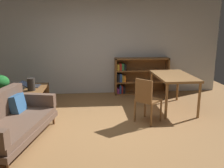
{
  "coord_description": "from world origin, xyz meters",
  "views": [
    {
      "loc": [
        -0.29,
        -4.16,
        1.89
      ],
      "look_at": [
        0.13,
        0.48,
        0.77
      ],
      "focal_mm": 38.95,
      "sensor_mm": 36.0,
      "label": 1
    }
  ],
  "objects_px": {
    "media_console": "(36,99)",
    "open_laptop": "(31,85)",
    "fabric_couch": "(6,120)",
    "dining_table": "(173,79)",
    "dining_chair_near": "(146,98)",
    "bookshelf": "(138,76)",
    "desk_speaker": "(31,84)"
  },
  "relations": [
    {
      "from": "media_console",
      "to": "open_laptop",
      "type": "relative_size",
      "value": 2.29
    },
    {
      "from": "fabric_couch",
      "to": "dining_table",
      "type": "relative_size",
      "value": 1.43
    },
    {
      "from": "media_console",
      "to": "fabric_couch",
      "type": "bearing_deg",
      "value": -94.34
    },
    {
      "from": "dining_table",
      "to": "media_console",
      "type": "bearing_deg",
      "value": 175.68
    },
    {
      "from": "media_console",
      "to": "dining_chair_near",
      "type": "relative_size",
      "value": 1.13
    },
    {
      "from": "dining_table",
      "to": "open_laptop",
      "type": "bearing_deg",
      "value": 173.41
    },
    {
      "from": "media_console",
      "to": "bookshelf",
      "type": "height_order",
      "value": "bookshelf"
    },
    {
      "from": "fabric_couch",
      "to": "desk_speaker",
      "type": "height_order",
      "value": "fabric_couch"
    },
    {
      "from": "fabric_couch",
      "to": "dining_chair_near",
      "type": "bearing_deg",
      "value": 14.07
    },
    {
      "from": "dining_chair_near",
      "to": "bookshelf",
      "type": "relative_size",
      "value": 0.59
    },
    {
      "from": "media_console",
      "to": "open_laptop",
      "type": "height_order",
      "value": "open_laptop"
    },
    {
      "from": "desk_speaker",
      "to": "bookshelf",
      "type": "height_order",
      "value": "bookshelf"
    },
    {
      "from": "dining_chair_near",
      "to": "bookshelf",
      "type": "bearing_deg",
      "value": 83.13
    },
    {
      "from": "fabric_couch",
      "to": "desk_speaker",
      "type": "bearing_deg",
      "value": 86.1
    },
    {
      "from": "fabric_couch",
      "to": "dining_chair_near",
      "type": "relative_size",
      "value": 2.17
    },
    {
      "from": "media_console",
      "to": "dining_table",
      "type": "distance_m",
      "value": 3.2
    },
    {
      "from": "open_laptop",
      "to": "dining_chair_near",
      "type": "distance_m",
      "value": 2.73
    },
    {
      "from": "fabric_couch",
      "to": "dining_table",
      "type": "height_order",
      "value": "fabric_couch"
    },
    {
      "from": "media_console",
      "to": "bookshelf",
      "type": "relative_size",
      "value": 0.67
    },
    {
      "from": "open_laptop",
      "to": "bookshelf",
      "type": "distance_m",
      "value": 2.92
    },
    {
      "from": "open_laptop",
      "to": "dining_table",
      "type": "height_order",
      "value": "dining_table"
    },
    {
      "from": "dining_table",
      "to": "bookshelf",
      "type": "height_order",
      "value": "bookshelf"
    },
    {
      "from": "fabric_couch",
      "to": "bookshelf",
      "type": "distance_m",
      "value": 3.93
    },
    {
      "from": "desk_speaker",
      "to": "bookshelf",
      "type": "xyz_separation_m",
      "value": [
        2.64,
        1.4,
        -0.15
      ]
    },
    {
      "from": "open_laptop",
      "to": "dining_table",
      "type": "xyz_separation_m",
      "value": [
        3.28,
        -0.38,
        0.18
      ]
    },
    {
      "from": "fabric_couch",
      "to": "media_console",
      "type": "bearing_deg",
      "value": 85.66
    },
    {
      "from": "media_console",
      "to": "dining_chair_near",
      "type": "height_order",
      "value": "dining_chair_near"
    },
    {
      "from": "media_console",
      "to": "desk_speaker",
      "type": "bearing_deg",
      "value": -96.95
    },
    {
      "from": "fabric_couch",
      "to": "dining_table",
      "type": "distance_m",
      "value": 3.59
    },
    {
      "from": "bookshelf",
      "to": "dining_table",
      "type": "bearing_deg",
      "value": -68.9
    },
    {
      "from": "fabric_couch",
      "to": "dining_table",
      "type": "xyz_separation_m",
      "value": [
        3.28,
        1.41,
        0.33
      ]
    },
    {
      "from": "media_console",
      "to": "dining_table",
      "type": "relative_size",
      "value": 0.75
    }
  ]
}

